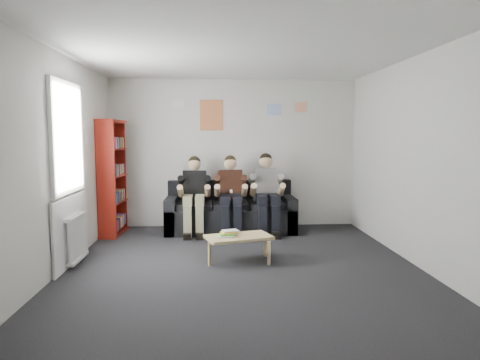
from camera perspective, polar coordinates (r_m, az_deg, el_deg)
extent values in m
plane|color=black|center=(5.65, 0.26, -11.31)|extent=(5.00, 5.00, 0.00)
plane|color=white|center=(5.50, 0.28, 16.68)|extent=(5.00, 5.00, 0.00)
plane|color=silver|center=(7.90, -0.88, 3.56)|extent=(4.50, 0.00, 4.50)
plane|color=silver|center=(2.93, 3.37, -0.44)|extent=(4.50, 0.00, 4.50)
plane|color=silver|center=(5.72, -22.84, 2.21)|extent=(0.00, 5.00, 5.00)
plane|color=silver|center=(5.99, 22.32, 2.37)|extent=(0.00, 5.00, 5.00)
cube|color=black|center=(7.57, -1.28, -5.22)|extent=(2.24, 0.91, 0.43)
cube|color=black|center=(7.85, -1.38, -1.62)|extent=(2.24, 0.20, 0.44)
cube|color=black|center=(7.58, -9.08, -4.56)|extent=(0.18, 0.91, 0.61)
cube|color=black|center=(7.66, 6.44, -4.43)|extent=(0.18, 0.91, 0.61)
cube|color=black|center=(7.44, -1.26, -3.34)|extent=(1.87, 0.63, 0.10)
cube|color=maroon|center=(7.57, -16.66, 0.33)|extent=(0.29, 0.87, 1.94)
cube|color=#D1B678|center=(5.76, -0.19, -7.62)|extent=(0.86, 0.47, 0.03)
cylinder|color=#D1B678|center=(5.61, -4.08, -9.82)|extent=(0.04, 0.04, 0.31)
cylinder|color=#D1B678|center=(5.65, 3.89, -9.70)|extent=(0.04, 0.04, 0.31)
cylinder|color=#D1B678|center=(5.98, -4.03, -8.82)|extent=(0.04, 0.04, 0.31)
cylinder|color=#D1B678|center=(6.02, 3.42, -8.72)|extent=(0.04, 0.04, 0.31)
cube|color=silver|center=(5.70, -1.90, -7.49)|extent=(0.21, 0.15, 0.02)
cube|color=#53BF44|center=(5.73, -1.69, -7.25)|extent=(0.21, 0.15, 0.02)
cube|color=gold|center=(5.76, -1.48, -7.02)|extent=(0.21, 0.15, 0.02)
cube|color=silver|center=(5.79, -1.27, -6.79)|extent=(0.21, 0.15, 0.02)
cube|color=black|center=(7.53, -6.05, -0.81)|extent=(0.40, 0.29, 0.56)
sphere|color=tan|center=(7.45, -6.10, 2.12)|extent=(0.22, 0.22, 0.22)
sphere|color=black|center=(7.47, -6.10, 2.39)|extent=(0.21, 0.21, 0.21)
cube|color=gray|center=(7.26, -6.14, -2.64)|extent=(0.36, 0.46, 0.15)
cube|color=gray|center=(7.10, -6.20, -5.57)|extent=(0.34, 0.14, 0.53)
cube|color=black|center=(7.09, -6.20, -7.36)|extent=(0.34, 0.26, 0.10)
cube|color=#4A2318|center=(7.53, -1.31, -0.74)|extent=(0.40, 0.30, 0.57)
sphere|color=tan|center=(7.45, -1.30, 2.23)|extent=(0.22, 0.22, 0.22)
sphere|color=black|center=(7.46, -1.31, 2.51)|extent=(0.21, 0.21, 0.21)
cube|color=black|center=(7.25, -1.21, -2.61)|extent=(0.36, 0.46, 0.15)
cube|color=black|center=(7.09, -1.14, -5.55)|extent=(0.34, 0.14, 0.53)
cube|color=black|center=(7.08, -1.12, -7.34)|extent=(0.34, 0.26, 0.10)
cube|color=white|center=(7.13, -1.19, -1.52)|extent=(0.04, 0.14, 0.04)
cube|color=white|center=(7.58, 3.41, -0.62)|extent=(0.42, 0.31, 0.60)
sphere|color=tan|center=(7.50, 3.47, 2.47)|extent=(0.23, 0.23, 0.23)
sphere|color=black|center=(7.51, 3.45, 2.76)|extent=(0.22, 0.22, 0.22)
cube|color=black|center=(7.29, 3.69, -2.55)|extent=(0.38, 0.49, 0.16)
cube|color=black|center=(7.12, 3.90, -5.51)|extent=(0.36, 0.15, 0.53)
cube|color=black|center=(7.11, 3.96, -7.28)|extent=(0.36, 0.27, 0.11)
cylinder|color=white|center=(5.76, -21.76, -7.80)|extent=(0.06, 0.06, 0.60)
cylinder|color=white|center=(5.83, -21.51, -7.62)|extent=(0.06, 0.06, 0.60)
cylinder|color=white|center=(5.91, -21.27, -7.44)|extent=(0.06, 0.06, 0.60)
cylinder|color=white|center=(5.98, -21.04, -7.27)|extent=(0.06, 0.06, 0.60)
cylinder|color=white|center=(6.06, -20.81, -7.10)|extent=(0.06, 0.06, 0.60)
cylinder|color=white|center=(6.13, -20.58, -6.94)|extent=(0.06, 0.06, 0.60)
cylinder|color=white|center=(6.21, -20.36, -6.78)|extent=(0.06, 0.06, 0.60)
cylinder|color=white|center=(6.28, -20.15, -6.62)|extent=(0.06, 0.06, 0.60)
cube|color=white|center=(6.09, -20.82, -9.75)|extent=(0.10, 0.64, 0.04)
cube|color=white|center=(5.96, -21.02, -4.56)|extent=(0.10, 0.64, 0.04)
cube|color=white|center=(5.90, -22.13, 5.25)|extent=(0.02, 1.00, 1.30)
cube|color=white|center=(5.93, -22.30, 11.83)|extent=(0.05, 1.12, 0.06)
cube|color=white|center=(5.94, -21.79, -1.32)|extent=(0.05, 1.12, 0.06)
cube|color=white|center=(6.02, -21.59, -6.23)|extent=(0.03, 1.30, 0.90)
cube|color=gold|center=(7.88, -3.82, 8.63)|extent=(0.42, 0.01, 0.55)
cube|color=#427AE3|center=(7.96, 4.58, 9.32)|extent=(0.25, 0.01, 0.20)
cube|color=#B73987|center=(8.05, 8.16, 9.60)|extent=(0.22, 0.01, 0.18)
cube|color=silver|center=(7.92, -8.24, 10.02)|extent=(0.20, 0.01, 0.14)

